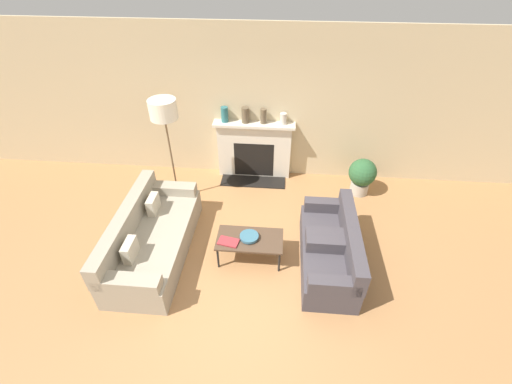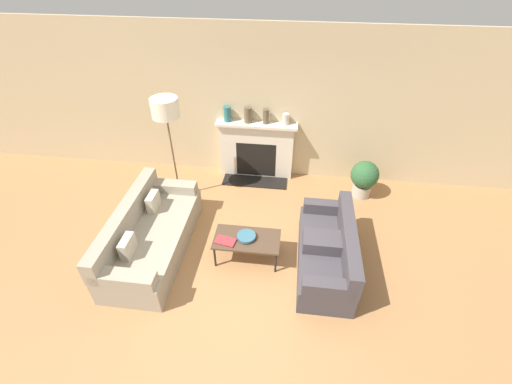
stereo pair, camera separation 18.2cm
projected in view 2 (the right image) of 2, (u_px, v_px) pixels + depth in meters
The scene contains 15 objects.
ground_plane at pixel (243, 277), 5.04m from camera, with size 18.00×18.00×0.00m, color #A87547.
wall_back at pixel (264, 106), 6.33m from camera, with size 18.00×0.06×2.90m.
fireplace at pixel (257, 151), 6.77m from camera, with size 1.55×0.59×1.17m.
couch at pixel (150, 235), 5.30m from camera, with size 0.95×2.19×0.80m.
armchair_near at pixel (329, 276), 4.68m from camera, with size 0.76×0.88×0.78m.
armchair_far at pixel (327, 231), 5.37m from camera, with size 0.76×0.88×0.78m.
coffee_table at pixel (247, 240), 5.10m from camera, with size 0.99×0.52×0.42m.
bowl at pixel (246, 236), 5.07m from camera, with size 0.28×0.28×0.06m.
book at pixel (225, 241), 5.02m from camera, with size 0.33×0.23×0.02m.
floor_lamp at pixel (166, 115), 5.56m from camera, with size 0.45×0.45×1.94m.
mantel_vase_left at pixel (227, 114), 6.38m from camera, with size 0.13×0.13×0.29m.
mantel_vase_center_left at pixel (248, 115), 6.34m from camera, with size 0.14×0.14×0.29m.
mantel_vase_center_right at pixel (266, 116), 6.31m from camera, with size 0.12×0.12×0.28m.
mantel_vase_right at pixel (286, 119), 6.30m from camera, with size 0.13×0.13×0.21m.
potted_plant at pixel (364, 177), 6.33m from camera, with size 0.51×0.51×0.72m.
Camera 2 is at (0.59, -3.16, 4.08)m, focal length 24.00 mm.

